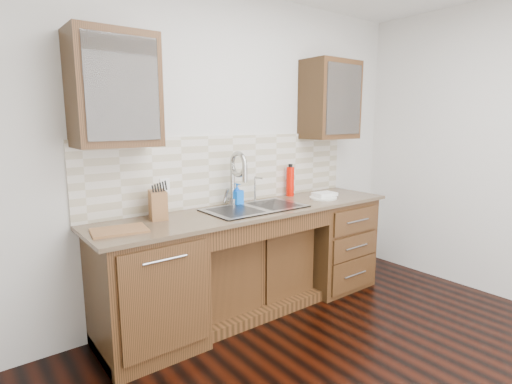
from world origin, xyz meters
TOP-DOWN VIEW (x-y plane):
  - wall_back at (0.00, 1.80)m, footprint 4.00×0.10m
  - base_cabinet_left at (-0.95, 1.44)m, footprint 0.70×0.62m
  - base_cabinet_center at (0.00, 1.53)m, footprint 1.20×0.44m
  - base_cabinet_right at (0.95, 1.44)m, footprint 0.70×0.62m
  - countertop at (0.00, 1.43)m, footprint 2.70×0.65m
  - backsplash at (0.00, 1.74)m, footprint 2.70×0.02m
  - sink at (0.00, 1.41)m, footprint 0.84×0.46m
  - faucet at (-0.07, 1.64)m, footprint 0.04×0.04m
  - filter_tap at (0.18, 1.65)m, footprint 0.02×0.02m
  - upper_cabinet_left at (-1.05, 1.58)m, footprint 0.55×0.34m
  - upper_cabinet_right at (1.05, 1.58)m, footprint 0.55×0.34m
  - outlet_left at (-0.65, 1.73)m, footprint 0.08×0.01m
  - outlet_right at (0.65, 1.73)m, footprint 0.08×0.01m
  - soap_bottle at (-0.04, 1.62)m, footprint 0.10×0.10m
  - water_bottle at (0.61, 1.66)m, footprint 0.08×0.08m
  - plate at (0.76, 1.37)m, footprint 0.33×0.33m
  - dish_towel at (0.82, 1.40)m, footprint 0.22×0.17m
  - knife_block at (-0.78, 1.57)m, footprint 0.16×0.21m
  - cutting_board at (-1.13, 1.40)m, footprint 0.38×0.29m
  - cup_left_a at (-1.09, 1.58)m, footprint 0.12×0.12m
  - cup_left_b at (-0.99, 1.58)m, footprint 0.14×0.14m
  - cup_right_a at (1.00, 1.58)m, footprint 0.14×0.14m
  - cup_right_b at (1.14, 1.58)m, footprint 0.11×0.11m

SIDE VIEW (x-z plane):
  - base_cabinet_center at x=0.00m, z-range 0.00..0.70m
  - base_cabinet_left at x=-0.95m, z-range 0.00..0.88m
  - base_cabinet_right at x=0.95m, z-range 0.00..0.88m
  - sink at x=0.00m, z-range 0.73..0.92m
  - countertop at x=0.00m, z-range 0.88..0.91m
  - plate at x=0.76m, z-range 0.91..0.92m
  - cutting_board at x=-1.13m, z-range 0.91..0.93m
  - dish_towel at x=0.82m, z-range 0.93..0.96m
  - soap_bottle at x=-0.04m, z-range 0.91..1.10m
  - knife_block at x=-0.78m, z-range 0.91..1.12m
  - filter_tap at x=0.18m, z-range 0.91..1.15m
  - water_bottle at x=0.61m, z-range 0.91..1.19m
  - faucet at x=-0.07m, z-range 0.91..1.31m
  - outlet_left at x=-0.65m, z-range 1.06..1.18m
  - outlet_right at x=0.65m, z-range 1.06..1.18m
  - backsplash at x=0.00m, z-range 0.91..1.50m
  - wall_back at x=0.00m, z-range 0.00..2.70m
  - cup_left_a at x=-1.09m, z-range 1.72..1.81m
  - cup_right_b at x=1.14m, z-range 1.72..1.81m
  - cup_right_a at x=1.00m, z-range 1.72..1.81m
  - cup_left_b at x=-0.99m, z-range 1.72..1.83m
  - upper_cabinet_left at x=-1.05m, z-range 1.45..2.20m
  - upper_cabinet_right at x=1.05m, z-range 1.45..2.20m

